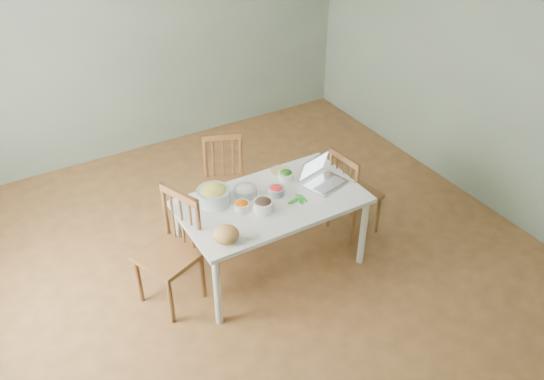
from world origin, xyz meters
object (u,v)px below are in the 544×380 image
chair_left (167,254)px  chair_far (226,185)px  laptop (327,173)px  bowl_squash (213,194)px  bread_boule (226,234)px  chair_right (355,191)px  dining_table (272,233)px

chair_left → chair_far: bearing=107.5°
chair_far → laptop: 1.06m
chair_left → bowl_squash: bearing=86.4°
chair_left → bread_boule: 0.57m
chair_right → laptop: 0.57m
laptop → chair_left: bearing=160.9°
chair_right → bowl_squash: (-1.35, 0.18, 0.35)m
chair_right → bread_boule: chair_right is taller
chair_far → dining_table: bearing=-63.5°
dining_table → chair_far: chair_far is taller
bowl_squash → laptop: size_ratio=0.81×
bowl_squash → laptop: (0.94, -0.26, 0.04)m
bowl_squash → chair_right: bearing=-7.5°
bowl_squash → dining_table: bearing=-27.3°
dining_table → chair_right: bearing=2.7°
chair_far → chair_right: size_ratio=1.00×
bread_boule → laptop: (1.08, 0.24, 0.05)m
chair_far → chair_right: bearing=-14.3°
chair_right → bread_boule: 1.56m
bowl_squash → laptop: 0.98m
chair_far → laptop: (0.58, -0.80, 0.39)m
dining_table → bread_boule: 0.76m
bread_boule → chair_right: bearing=12.3°
dining_table → bowl_squash: bowl_squash is taller
bread_boule → laptop: bearing=12.5°
dining_table → bread_boule: bearing=-153.3°
dining_table → laptop: bearing=-4.7°
chair_left → bowl_squash: size_ratio=3.58×
bowl_squash → laptop: bearing=-15.5°
dining_table → laptop: laptop is taller
chair_far → bowl_squash: bearing=-102.4°
bread_boule → dining_table: bearing=26.7°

